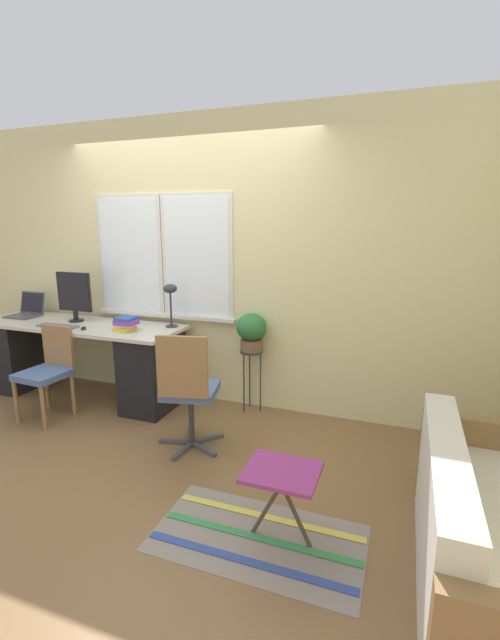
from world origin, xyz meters
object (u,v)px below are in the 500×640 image
Objects in this scene: office_chair_swivel at (188,389)px; desk_lamp at (170,293)px; desk_chair_wooden at (48,369)px; potted_plant at (251,330)px; mouse at (83,328)px; folding_stool at (282,477)px; book_stack at (126,324)px; couch_loveseat at (499,547)px; keyboard at (58,326)px; monitor at (74,295)px; plant_stand at (251,360)px; laptop at (26,311)px.

desk_lamp is at bearing -66.56° from office_chair_swivel.
potted_plant reaches higher than desk_chair_wooden.
mouse is 0.86m from desk_lamp.
office_chair_swivel reaches higher than folding_stool.
book_stack is at bearing 37.60° from desk_chair_wooden.
couch_loveseat is (2.57, -1.49, -0.82)m from desk_lamp.
book_stack is at bearing 8.23° from keyboard.
mouse is at bearing -165.63° from book_stack.
desk_lamp is at bearing -174.82° from potted_plant.
monitor is 1.20× the size of desk_lamp.
keyboard is 2.00× the size of book_stack.
couch_loveseat is 4.26× the size of potted_plant.
desk_lamp reaches higher than keyboard.
keyboard is 0.30m from mouse.
keyboard is at bearing -165.61° from plant_stand.
folding_stool is at bearing 89.34° from couch_loveseat.
desk_lamp is 1.19× the size of potted_plant.
book_stack is at bearing 14.37° from mouse.
book_stack is 0.80m from desk_chair_wooden.
laptop reaches higher than plant_stand.
couch_loveseat is at bearing -9.61° from desk_chair_wooden.
laptop is at bearing 178.66° from monitor.
mouse is at bearing 71.51° from couch_loveseat.
office_chair_swivel is 1.17m from folding_stool.
keyboard is at bearing -27.29° from office_chair_swivel.
desk_chair_wooden reaches higher than folding_stool.
desk_chair_wooden is 1.87m from potted_plant.
laptop is 0.34× the size of office_chair_swivel.
desk_chair_wooden is 1.40× the size of plant_stand.
book_stack is 0.48× the size of folding_stool.
plant_stand is at bearing 14.39° from keyboard.
laptop is at bearing 157.07° from folding_stool.
plant_stand is (-1.79, 1.56, 0.23)m from couch_loveseat.
couch_loveseat is (2.88, -1.20, -0.56)m from book_stack.
laptop is 0.74× the size of folding_stool.
office_chair_swivel is at bearing -103.13° from plant_stand.
monitor is 1.19× the size of keyboard.
book_stack is at bearing 67.41° from couch_loveseat.
potted_plant is at bearing 48.90° from couch_loveseat.
potted_plant is 0.79× the size of folding_stool.
book_stack is at bearing -42.36° from office_chair_swivel.
desk_lamp reaches higher than potted_plant.
potted_plant reaches higher than mouse.
keyboard is 0.28× the size of couch_loveseat.
monitor is 3.92m from couch_loveseat.
keyboard is at bearing 116.30° from desk_chair_wooden.
laptop reaches higher than desk_chair_wooden.
desk_lamp is 1.97× the size of book_stack.
office_chair_swivel is (0.90, -0.49, -0.32)m from book_stack.
desk_lamp is (0.71, 0.39, 0.31)m from mouse.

